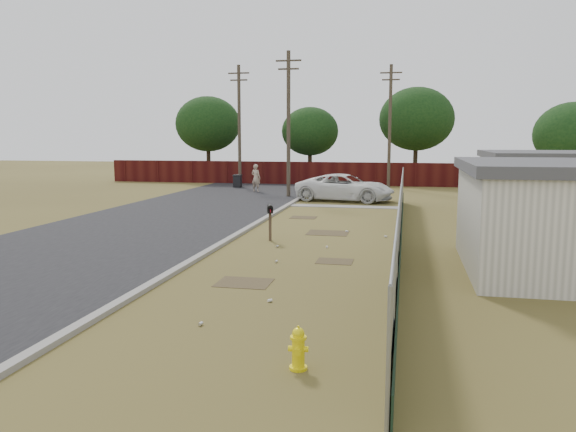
% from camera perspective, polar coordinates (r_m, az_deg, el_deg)
% --- Properties ---
extents(ground, '(120.00, 120.00, 0.00)m').
position_cam_1_polar(ground, '(19.33, 1.97, -3.20)').
color(ground, olive).
rests_on(ground, ground).
extents(street, '(15.10, 60.00, 0.12)m').
position_cam_1_polar(street, '(28.79, -8.59, 0.48)').
color(street, black).
rests_on(street, ground).
extents(chainlink_fence, '(0.10, 27.06, 2.02)m').
position_cam_1_polar(chainlink_fence, '(19.93, 11.36, -0.69)').
color(chainlink_fence, gray).
rests_on(chainlink_fence, ground).
extents(privacy_fence, '(30.00, 0.12, 1.80)m').
position_cam_1_polar(privacy_fence, '(44.74, -0.10, 4.39)').
color(privacy_fence, '#40110D').
rests_on(privacy_fence, ground).
extents(utility_poles, '(12.60, 8.24, 9.00)m').
position_cam_1_polar(utility_poles, '(39.96, 1.91, 9.39)').
color(utility_poles, '#4E4234').
rests_on(utility_poles, ground).
extents(horizon_trees, '(33.32, 31.94, 7.78)m').
position_cam_1_polar(horizon_trees, '(42.31, 8.70, 9.14)').
color(horizon_trees, '#362918').
rests_on(horizon_trees, ground).
extents(fire_hydrant, '(0.34, 0.34, 0.74)m').
position_cam_1_polar(fire_hydrant, '(9.39, 1.05, -13.37)').
color(fire_hydrant, yellow).
rests_on(fire_hydrant, ground).
extents(mailbox, '(0.34, 0.58, 1.33)m').
position_cam_1_polar(mailbox, '(20.41, -1.83, 0.39)').
color(mailbox, brown).
rests_on(mailbox, ground).
extents(pickup_truck, '(6.08, 3.52, 1.59)m').
position_cam_1_polar(pickup_truck, '(33.30, 5.83, 2.90)').
color(pickup_truck, white).
rests_on(pickup_truck, ground).
extents(pedestrian, '(0.80, 0.64, 1.90)m').
position_cam_1_polar(pedestrian, '(38.74, -3.28, 3.88)').
color(pedestrian, tan).
rests_on(pedestrian, ground).
extents(trash_bin, '(0.65, 0.68, 0.95)m').
position_cam_1_polar(trash_bin, '(42.14, -5.15, 3.57)').
color(trash_bin, black).
rests_on(trash_bin, ground).
extents(scattered_litter, '(3.69, 11.84, 0.07)m').
position_cam_1_polar(scattered_litter, '(17.63, 2.08, -4.17)').
color(scattered_litter, silver).
rests_on(scattered_litter, ground).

